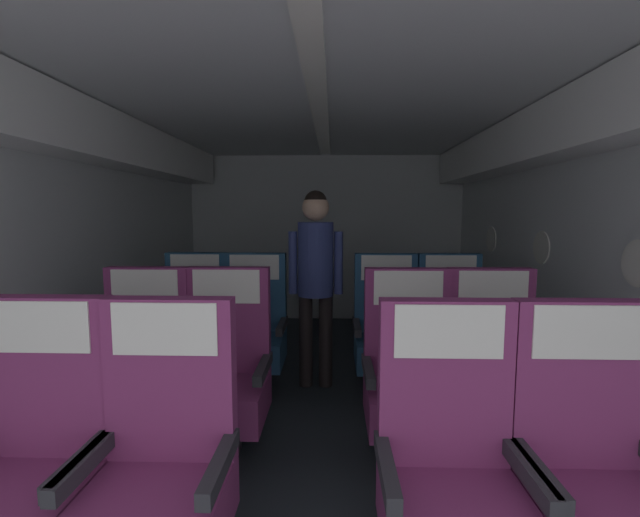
% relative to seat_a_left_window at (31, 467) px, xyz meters
% --- Properties ---
extents(ground, '(3.78, 5.80, 0.02)m').
position_rel_seat_a_left_window_xyz_m(ground, '(1.02, 1.41, -0.46)').
color(ground, '#23282D').
extents(fuselage_shell, '(3.66, 5.45, 2.19)m').
position_rel_seat_a_left_window_xyz_m(fuselage_shell, '(1.02, 1.68, 1.12)').
color(fuselage_shell, silver).
rests_on(fuselage_shell, ground).
extents(seat_a_left_window, '(0.53, 0.48, 1.07)m').
position_rel_seat_a_left_window_xyz_m(seat_a_left_window, '(0.00, 0.00, 0.00)').
color(seat_a_left_window, '#38383D').
rests_on(seat_a_left_window, ground).
extents(seat_a_left_aisle, '(0.53, 0.48, 1.07)m').
position_rel_seat_a_left_window_xyz_m(seat_a_left_aisle, '(0.49, -0.01, 0.00)').
color(seat_a_left_aisle, '#38383D').
rests_on(seat_a_left_aisle, ground).
extents(seat_a_right_aisle, '(0.53, 0.48, 1.07)m').
position_rel_seat_a_left_window_xyz_m(seat_a_right_aisle, '(2.05, -0.01, 0.00)').
color(seat_a_right_aisle, '#38383D').
rests_on(seat_a_right_aisle, ground).
extents(seat_a_right_window, '(0.53, 0.48, 1.07)m').
position_rel_seat_a_left_window_xyz_m(seat_a_right_window, '(1.55, -0.01, 0.00)').
color(seat_a_right_window, '#38383D').
rests_on(seat_a_right_window, ground).
extents(seat_b_left_window, '(0.53, 0.48, 1.07)m').
position_rel_seat_a_left_window_xyz_m(seat_b_left_window, '(0.00, 0.91, 0.00)').
color(seat_b_left_window, '#38383D').
rests_on(seat_b_left_window, ground).
extents(seat_b_left_aisle, '(0.53, 0.48, 1.07)m').
position_rel_seat_a_left_window_xyz_m(seat_b_left_aisle, '(0.49, 0.92, 0.00)').
color(seat_b_left_aisle, '#38383D').
rests_on(seat_b_left_aisle, ground).
extents(seat_b_right_aisle, '(0.53, 0.48, 1.07)m').
position_rel_seat_a_left_window_xyz_m(seat_b_right_aisle, '(2.05, 0.92, 0.00)').
color(seat_b_right_aisle, '#38383D').
rests_on(seat_b_right_aisle, ground).
extents(seat_b_right_window, '(0.53, 0.48, 1.07)m').
position_rel_seat_a_left_window_xyz_m(seat_b_right_window, '(1.56, 0.90, 0.00)').
color(seat_b_right_window, '#38383D').
rests_on(seat_b_right_window, ground).
extents(seat_c_left_window, '(0.53, 0.48, 1.07)m').
position_rel_seat_a_left_window_xyz_m(seat_c_left_window, '(-0.00, 1.85, 0.00)').
color(seat_c_left_window, '#38383D').
rests_on(seat_c_left_window, ground).
extents(seat_c_left_aisle, '(0.53, 0.48, 1.07)m').
position_rel_seat_a_left_window_xyz_m(seat_c_left_aisle, '(0.49, 1.83, 0.00)').
color(seat_c_left_aisle, '#38383D').
rests_on(seat_c_left_aisle, ground).
extents(seat_c_right_aisle, '(0.53, 0.48, 1.07)m').
position_rel_seat_a_left_window_xyz_m(seat_c_right_aisle, '(2.05, 1.84, 0.00)').
color(seat_c_right_aisle, '#38383D').
rests_on(seat_c_right_aisle, ground).
extents(seat_c_right_window, '(0.53, 0.48, 1.07)m').
position_rel_seat_a_left_window_xyz_m(seat_c_right_window, '(1.54, 1.83, 0.00)').
color(seat_c_right_window, '#38383D').
rests_on(seat_c_right_window, ground).
extents(flight_attendant, '(0.43, 0.28, 1.57)m').
position_rel_seat_a_left_window_xyz_m(flight_attendant, '(0.98, 1.88, 0.51)').
color(flight_attendant, black).
rests_on(flight_attendant, ground).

